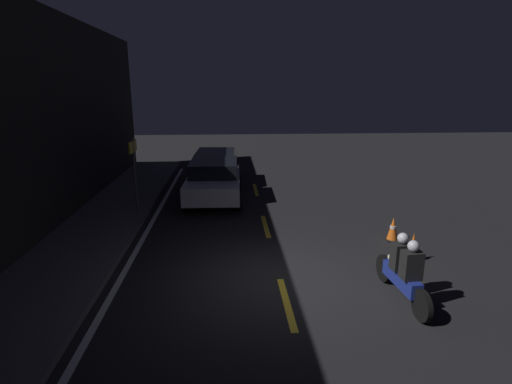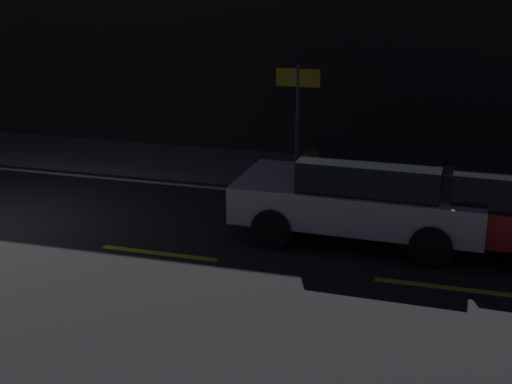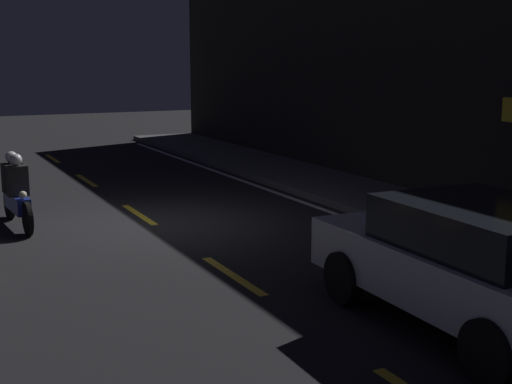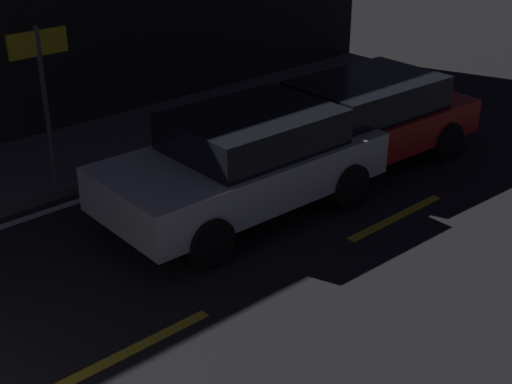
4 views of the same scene
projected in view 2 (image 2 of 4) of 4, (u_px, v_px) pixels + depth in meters
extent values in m
cube|color=#4C4C4F|center=(108.00, 156.00, 17.05)|extent=(28.00, 2.37, 0.15)
cube|color=black|center=(125.00, 19.00, 17.30)|extent=(28.00, 0.30, 6.36)
cube|color=gold|center=(159.00, 253.00, 11.61)|extent=(2.00, 0.14, 0.01)
cube|color=gold|center=(443.00, 287.00, 10.41)|extent=(2.00, 0.14, 0.01)
cube|color=silver|center=(78.00, 175.00, 15.76)|extent=(25.20, 0.14, 0.01)
cube|color=silver|center=(359.00, 201.00, 12.12)|extent=(4.19, 1.99, 0.63)
cube|color=black|center=(373.00, 170.00, 11.88)|extent=(2.32, 1.76, 0.51)
cube|color=red|center=(485.00, 217.00, 10.93)|extent=(0.06, 0.20, 0.10)
cube|color=red|center=(486.00, 193.00, 12.04)|extent=(0.06, 0.20, 0.10)
cylinder|color=black|center=(272.00, 229.00, 11.75)|extent=(0.68, 0.20, 0.67)
cylinder|color=black|center=(299.00, 195.00, 13.43)|extent=(0.68, 0.20, 0.67)
cylinder|color=black|center=(431.00, 247.00, 11.01)|extent=(0.68, 0.20, 0.67)
cylinder|color=black|center=(439.00, 208.00, 12.69)|extent=(0.68, 0.20, 0.67)
cylinder|color=black|center=(422.00, 242.00, 11.20)|extent=(0.67, 0.21, 0.67)
cylinder|color=black|center=(433.00, 207.00, 12.76)|extent=(0.67, 0.21, 0.67)
cylinder|color=#4C4C51|center=(297.00, 124.00, 14.59)|extent=(0.08, 0.08, 2.40)
cube|color=yellow|center=(298.00, 78.00, 14.30)|extent=(0.90, 0.05, 0.36)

